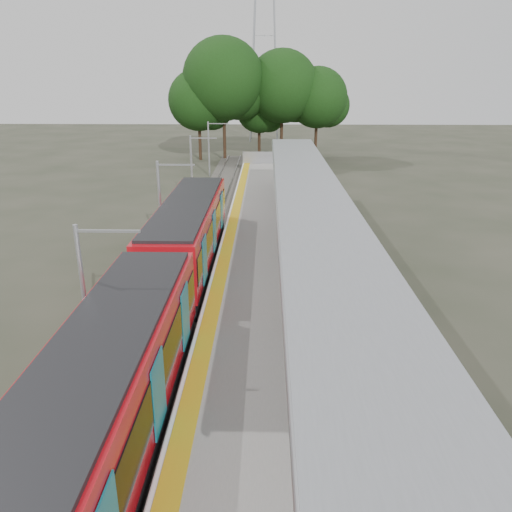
{
  "coord_description": "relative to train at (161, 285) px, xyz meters",
  "views": [
    {
      "loc": [
        -0.44,
        -7.5,
        9.69
      ],
      "look_at": [
        -0.89,
        12.85,
        2.3
      ],
      "focal_mm": 35.0,
      "sensor_mm": 36.0,
      "label": 1
    }
  ],
  "objects": [
    {
      "name": "bench_far",
      "position": [
        6.75,
        23.47,
        -0.56
      ],
      "size": [
        0.63,
        1.42,
        0.94
      ],
      "rotation": [
        0.0,
        0.0,
        0.16
      ],
      "color": "#100E4A",
      "rests_on": "platform"
    },
    {
      "name": "canopy",
      "position": [
        6.11,
        6.03,
        2.15
      ],
      "size": [
        3.27,
        38.0,
        3.66
      ],
      "color": "#9EA0A5",
      "rests_on": "platform"
    },
    {
      "name": "trackbed",
      "position": [
        -0.0,
        9.84,
        -1.93
      ],
      "size": [
        3.0,
        70.0,
        0.24
      ],
      "primitive_type": "cube",
      "color": "#59544C",
      "rests_on": "ground"
    },
    {
      "name": "platform",
      "position": [
        4.5,
        9.84,
        -1.55
      ],
      "size": [
        6.0,
        50.0,
        1.0
      ],
      "primitive_type": "cube",
      "color": "gray",
      "rests_on": "ground"
    },
    {
      "name": "train",
      "position": [
        0.0,
        0.0,
        0.0
      ],
      "size": [
        2.74,
        27.6,
        3.62
      ],
      "color": "black",
      "rests_on": "ground"
    },
    {
      "name": "pylon",
      "position": [
        3.5,
        62.84,
        16.95
      ],
      "size": [
        8.0,
        4.0,
        38.0
      ],
      "primitive_type": null,
      "color": "#9EA0A5",
      "rests_on": "ground"
    },
    {
      "name": "litter_bin",
      "position": [
        6.43,
        7.3,
        -0.56
      ],
      "size": [
        0.64,
        0.64,
        0.98
      ],
      "primitive_type": "cylinder",
      "rotation": [
        0.0,
        0.0,
        0.42
      ],
      "color": "#9EA0A5",
      "rests_on": "platform"
    },
    {
      "name": "tactile_strip",
      "position": [
        1.95,
        9.84,
        -1.04
      ],
      "size": [
        0.6,
        50.0,
        0.02
      ],
      "primitive_type": "cube",
      "color": "gold",
      "rests_on": "platform"
    },
    {
      "name": "info_pillar_far",
      "position": [
        6.3,
        8.77,
        -0.17
      ],
      "size": [
        0.46,
        0.46,
        2.03
      ],
      "rotation": [
        0.0,
        0.0,
        -0.01
      ],
      "color": "beige",
      "rests_on": "platform"
    },
    {
      "name": "end_fence",
      "position": [
        4.5,
        34.79,
        -0.45
      ],
      "size": [
        6.0,
        0.1,
        1.2
      ],
      "primitive_type": "cube",
      "color": "#9EA0A5",
      "rests_on": "platform"
    },
    {
      "name": "catenary_masts",
      "position": [
        -1.72,
        8.84,
        0.86
      ],
      "size": [
        2.08,
        48.16,
        5.4
      ],
      "color": "#9EA0A5",
      "rests_on": "ground"
    },
    {
      "name": "info_pillar_near",
      "position": [
        5.67,
        0.15,
        -0.25
      ],
      "size": [
        0.42,
        0.42,
        1.84
      ],
      "rotation": [
        0.0,
        0.0,
        -0.0
      ],
      "color": "beige",
      "rests_on": "platform"
    },
    {
      "name": "bench_near",
      "position": [
        7.11,
        -9.1,
        -0.5
      ],
      "size": [
        0.96,
        1.59,
        1.04
      ],
      "rotation": [
        0.0,
        0.0,
        -0.35
      ],
      "color": "#100E4A",
      "rests_on": "platform"
    },
    {
      "name": "bench_mid",
      "position": [
        7.11,
        7.6,
        -0.53
      ],
      "size": [
        0.51,
        1.46,
        0.99
      ],
      "rotation": [
        0.0,
        0.0,
        -0.05
      ],
      "color": "#100E4A",
      "rests_on": "platform"
    },
    {
      "name": "tree_cluster",
      "position": [
        2.42,
        44.28,
        6.03
      ],
      "size": [
        21.25,
        11.24,
        13.98
      ],
      "color": "#382316",
      "rests_on": "ground"
    }
  ]
}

